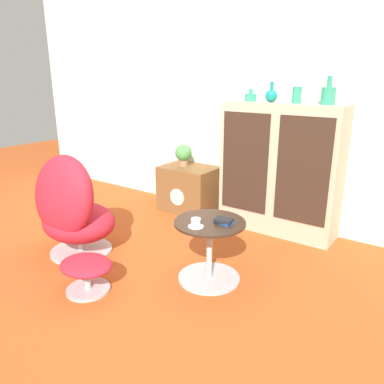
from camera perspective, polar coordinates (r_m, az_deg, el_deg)
ground_plane at (r=3.11m, az=-7.31°, el=-11.49°), size 12.00×12.00×0.00m
wall_back at (r=4.01m, az=7.83°, el=14.53°), size 6.40×0.06×2.60m
sideboard at (r=3.69m, az=13.23°, el=3.38°), size 1.13×0.38×1.25m
tv_console at (r=4.25m, az=-0.42°, el=0.51°), size 0.62×0.46×0.51m
egg_chair at (r=3.30m, az=-17.91°, el=-2.65°), size 0.69×0.63×0.91m
ottoman at (r=2.82m, az=-15.79°, el=-11.18°), size 0.40×0.34×0.25m
coffee_table at (r=2.83m, az=2.66°, el=-8.70°), size 0.53×0.53×0.47m
vase_leftmost at (r=3.74m, az=8.91°, el=14.13°), size 0.11×0.11×0.12m
vase_inner_left at (r=3.65m, az=12.00°, el=14.23°), size 0.12×0.12×0.18m
vase_inner_right at (r=3.56m, az=15.68°, el=14.06°), size 0.08×0.08×0.15m
vase_rightmost at (r=3.47m, az=20.06°, el=13.73°), size 0.12×0.12×0.24m
potted_plant at (r=4.20m, az=-1.31°, el=5.83°), size 0.19×0.19×0.24m
teacup at (r=2.63m, az=0.59°, el=-4.81°), size 0.11×0.11×0.06m
book_stack at (r=2.70m, az=4.89°, el=-4.42°), size 0.14×0.11×0.04m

